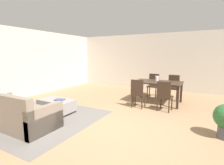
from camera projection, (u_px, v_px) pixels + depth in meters
ground_plane at (114, 127)px, 4.04m from camera, size 10.80×10.80×0.00m
wall_back at (163, 62)px, 8.16m from camera, size 9.00×0.12×2.70m
wall_left at (14, 64)px, 6.37m from camera, size 0.12×11.00×2.70m
area_rug at (40, 118)px, 4.63m from camera, size 3.00×2.80×0.01m
couch at (15, 114)px, 4.08m from camera, size 2.08×0.92×0.86m
ottoman_table at (57, 105)px, 5.05m from camera, size 1.05×0.58×0.39m
dining_table at (158, 84)px, 6.01m from camera, size 1.60×0.99×0.76m
dining_chair_near_left at (138, 92)px, 5.44m from camera, size 0.41×0.41×0.92m
dining_chair_near_right at (164, 94)px, 5.08m from camera, size 0.43×0.43×0.92m
dining_chair_far_left at (153, 84)px, 6.97m from camera, size 0.41×0.41×0.92m
dining_chair_far_right at (173, 86)px, 6.56m from camera, size 0.41×0.41×0.92m
vase_centerpiece at (157, 79)px, 6.01m from camera, size 0.12×0.12×0.19m
book_on_ottoman at (60, 100)px, 4.95m from camera, size 0.29×0.24×0.03m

